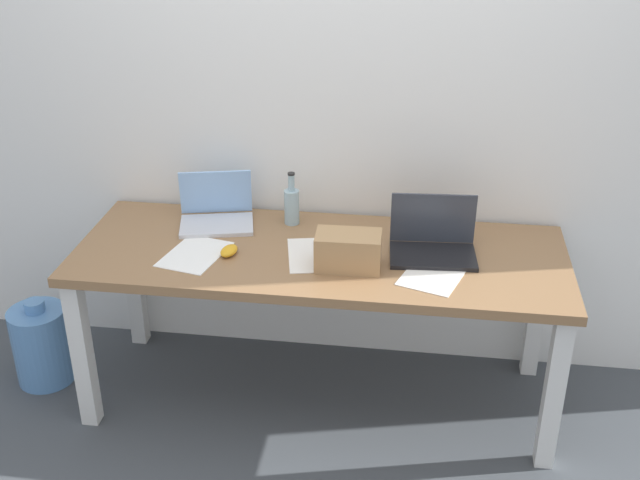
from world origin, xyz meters
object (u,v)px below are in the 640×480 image
Objects in this scene: desk at (320,270)px; beer_bottle at (292,205)px; water_cooler_jug at (42,344)px; laptop_right at (433,243)px; laptop_left at (216,213)px; cardboard_box at (348,251)px; computer_mouse at (229,251)px.

desk is 8.49× the size of beer_bottle.
beer_bottle is at bearing 122.77° from desk.
beer_bottle is 1.30m from water_cooler_jug.
laptop_right is 0.64m from beer_bottle.
laptop_right is (0.93, -0.16, 0.00)m from laptop_left.
water_cooler_jug is (-1.38, 0.07, -0.61)m from cardboard_box.
desk is 5.62× the size of laptop_left.
desk is 19.91× the size of computer_mouse.
cardboard_box is 0.61× the size of water_cooler_jug.
cardboard_box is (0.28, -0.36, -0.02)m from beer_bottle.
computer_mouse is at bearing -121.90° from beer_bottle.
beer_bottle reaches higher than desk.
laptop_right is at bearing -18.70° from beer_bottle.
beer_bottle reaches higher than computer_mouse.
water_cooler_jug is (-1.26, -0.05, -0.45)m from desk.
laptop_left is 0.33m from beer_bottle.
desk is at bearing -57.23° from beer_bottle.
water_cooler_jug is at bearing -177.62° from desk.
desk is 7.89× the size of cardboard_box.
desk is 4.85× the size of water_cooler_jug.
laptop_left is 1.00× the size of laptop_right.
laptop_right reaches higher than computer_mouse.
water_cooler_jug is (-1.71, -0.09, -0.59)m from laptop_right.
desk is 0.47m from laptop_right.
laptop_right is 3.55× the size of computer_mouse.
desk is 0.23m from cardboard_box.
water_cooler_jug is at bearing -176.99° from laptop_right.
laptop_right is 0.82m from computer_mouse.
water_cooler_jug is (-0.90, 0.03, -0.56)m from computer_mouse.
water_cooler_jug is at bearing 177.28° from cardboard_box.
cardboard_box reaches higher than water_cooler_jug.
laptop_left is 1.40× the size of cardboard_box.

